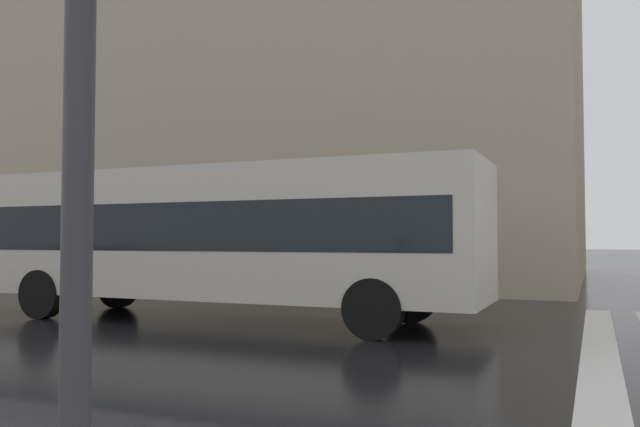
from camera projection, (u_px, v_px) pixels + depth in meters
name	position (u px, v px, depth m)	size (l,w,h in m)	color
haussmann_block_mid	(322.00, 81.00, 30.37)	(19.20, 22.51, 18.60)	tan
city_bus	(210.00, 233.00, 13.04)	(2.60, 11.00, 3.00)	beige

